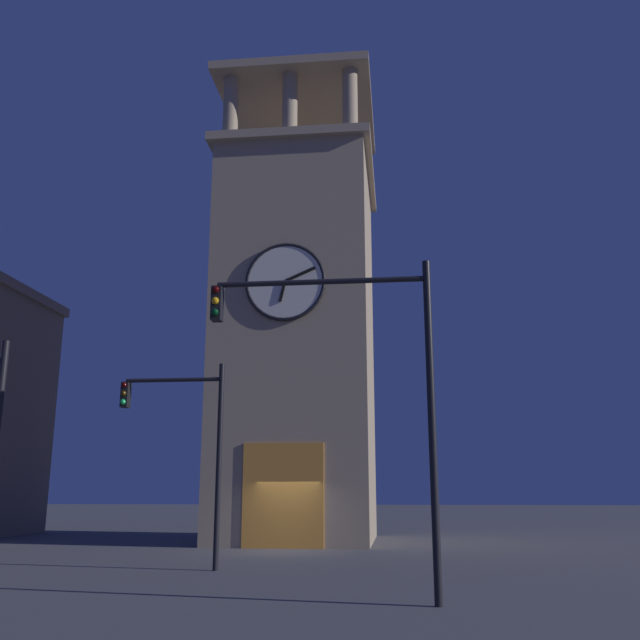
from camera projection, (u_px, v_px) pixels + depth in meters
The scene contains 4 objects.
ground_plane at pixel (283, 551), 25.64m from camera, with size 200.00×200.00×0.00m, color #4C4C51.
clocktower at pixel (299, 336), 33.24m from camera, with size 7.30×9.20×23.51m.
traffic_signal_near at pixel (188, 432), 20.34m from camera, with size 3.08×0.41×5.78m.
traffic_signal_mid at pixel (361, 367), 14.48m from camera, with size 4.68×0.41×6.85m.
Camera 1 is at (-4.28, 26.61, 2.10)m, focal length 39.49 mm.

